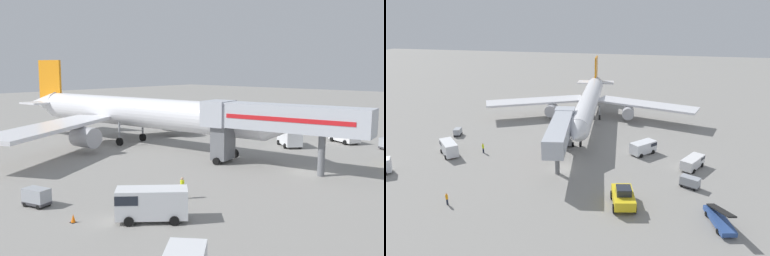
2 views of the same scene
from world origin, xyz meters
TOP-DOWN VIEW (x-y plane):
  - ground_plane at (0.00, 0.00)m, footprint 300.00×300.00m
  - airplane_at_gate at (-0.38, 25.99)m, footprint 47.46×49.01m
  - jet_bridge at (-0.95, 3.48)m, footprint 5.74×18.25m
  - pushback_tug at (10.32, -8.92)m, footprint 3.70×5.50m
  - belt_loader_truck at (21.54, -10.77)m, footprint 2.97×6.04m
  - service_van_far_center at (12.25, 8.79)m, footprint 4.66×4.84m
  - service_van_mid_center at (19.98, 4.47)m, footprint 4.07×5.12m
  - service_van_far_right at (-20.26, 1.43)m, footprint 4.94×4.96m
  - baggage_cart_mid_right at (19.01, -2.18)m, footprint 2.91×2.33m
  - baggage_cart_rear_right at (-23.86, 10.45)m, footprint 1.67×2.26m
  - ground_crew_worker_foreground at (-11.57, -13.36)m, footprint 0.40×0.40m
  - ground_crew_worker_midground at (-14.89, 3.31)m, footprint 0.40×0.40m
  - safety_cone_alpha at (-24.04, 5.21)m, footprint 0.39×0.39m

SIDE VIEW (x-z plane):
  - ground_plane at x=0.00m, z-range 0.00..0.00m
  - safety_cone_alpha at x=-24.04m, z-range 0.00..0.60m
  - belt_loader_truck at x=21.54m, z-range -0.71..2.20m
  - baggage_cart_rear_right at x=-23.86m, z-range 0.08..1.51m
  - baggage_cart_mid_right at x=19.01m, z-range 0.08..1.65m
  - ground_crew_worker_foreground at x=-11.57m, z-range 0.05..1.69m
  - ground_crew_worker_midground at x=-14.89m, z-range 0.05..1.87m
  - service_van_mid_center at x=19.98m, z-range 0.15..1.98m
  - service_van_far_center at x=12.25m, z-range 0.15..2.32m
  - pushback_tug at x=10.32m, z-range -0.08..2.59m
  - service_van_far_right at x=-20.26m, z-range 0.16..2.51m
  - airplane_at_gate at x=-0.38m, z-range -1.48..10.23m
  - jet_bridge at x=-0.95m, z-range 1.70..8.68m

